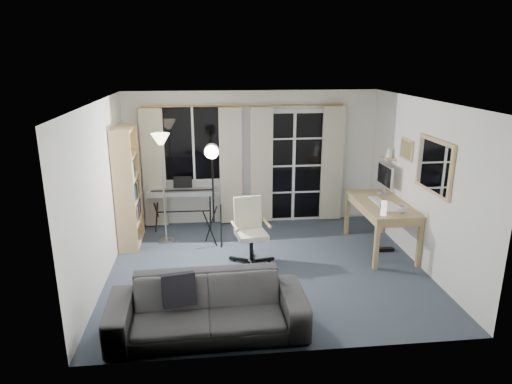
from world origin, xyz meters
TOP-DOWN VIEW (x-y plane):
  - floor at (0.00, 0.00)m, footprint 4.50×4.00m
  - window at (-1.05, 1.97)m, footprint 1.20×0.08m
  - french_door at (0.75, 1.97)m, footprint 1.32×0.09m
  - curtains at (-0.14, 1.88)m, footprint 3.60×0.07m
  - bookshelf at (-2.12, 1.15)m, footprint 0.32×0.90m
  - torchiere_lamp at (-1.53, 1.14)m, footprint 0.38×0.38m
  - keyboard_piano at (-1.26, 1.70)m, footprint 1.22×0.60m
  - studio_light at (-0.74, 0.88)m, footprint 0.32×0.34m
  - office_chair at (-0.23, 0.26)m, footprint 0.68×0.68m
  - desk at (1.88, 0.47)m, footprint 0.74×1.47m
  - monitor at (2.08, 0.92)m, footprint 0.19×0.56m
  - desk_clutter at (1.81, 0.24)m, footprint 0.46×0.89m
  - mug at (1.98, -0.03)m, footprint 0.13×0.10m
  - wall_mirror at (2.22, -0.35)m, footprint 0.04×0.94m
  - framed_print at (2.23, 0.55)m, footprint 0.03×0.42m
  - wall_shelf at (2.16, 1.05)m, footprint 0.16×0.30m
  - sofa at (-0.86, -1.55)m, footprint 2.17×0.68m

SIDE VIEW (x-z plane):
  - floor at x=0.00m, z-range -0.02..0.00m
  - sofa at x=-0.86m, z-range 0.00..0.84m
  - office_chair at x=-0.23m, z-range 0.09..1.08m
  - desk_clutter at x=1.81m, z-range 0.12..1.11m
  - keyboard_piano at x=-1.26m, z-range 0.23..1.11m
  - desk at x=1.88m, z-range 0.30..1.08m
  - mug at x=1.98m, z-range 0.78..0.91m
  - bookshelf at x=-2.12m, z-range -0.05..1.88m
  - french_door at x=0.75m, z-range -0.03..2.08m
  - monitor at x=2.08m, z-range 0.84..1.33m
  - curtains at x=-0.14m, z-range 0.03..2.16m
  - studio_light at x=-0.74m, z-range 0.52..2.24m
  - wall_shelf at x=2.16m, z-range 1.32..1.50m
  - torchiere_lamp at x=-1.53m, z-range 0.55..2.37m
  - window at x=-1.05m, z-range 0.80..2.20m
  - wall_mirror at x=2.22m, z-range 1.18..1.92m
  - framed_print at x=2.23m, z-range 1.44..1.76m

